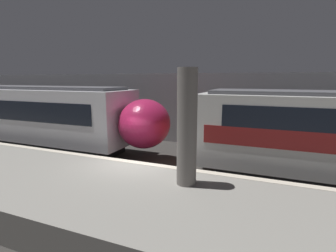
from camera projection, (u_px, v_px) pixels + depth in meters
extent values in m
plane|color=#33302D|center=(138.00, 185.00, 10.11)|extent=(120.00, 120.00, 0.00)
cube|color=gray|center=(101.00, 198.00, 7.94)|extent=(40.00, 4.59, 0.95)
cube|color=beige|center=(136.00, 162.00, 9.80)|extent=(40.00, 0.30, 0.01)
cube|color=#939399|center=(193.00, 109.00, 16.15)|extent=(50.00, 0.15, 4.36)
cylinder|color=slate|center=(187.00, 128.00, 7.54)|extent=(0.58, 0.58, 3.41)
ellipsoid|color=#B21E4C|center=(145.00, 124.00, 12.53)|extent=(2.42, 2.76, 2.36)
sphere|color=#F2EFCC|center=(163.00, 134.00, 12.25)|extent=(0.20, 0.20, 0.20)
cube|color=orange|center=(200.00, 130.00, 11.51)|extent=(0.25, 2.94, 2.25)
cube|color=black|center=(201.00, 104.00, 11.31)|extent=(0.25, 2.64, 0.90)
sphere|color=#EA4C42|center=(192.00, 141.00, 11.03)|extent=(0.18, 0.18, 0.18)
sphere|color=#EA4C42|center=(201.00, 135.00, 12.25)|extent=(0.18, 0.18, 0.18)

